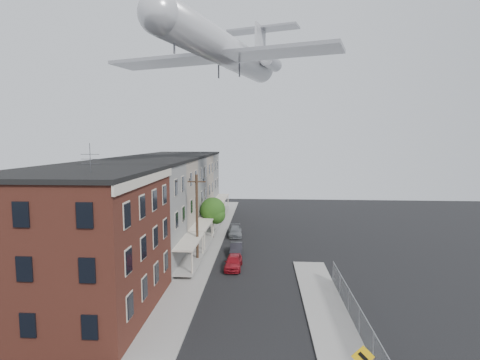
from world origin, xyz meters
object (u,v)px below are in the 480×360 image
object	(u,v)px
car_near	(233,262)
street_tree	(214,211)
utility_pole	(197,218)
airplane	(227,51)
car_mid	(236,249)
car_far	(235,231)

from	to	relation	value
car_near	street_tree	bearing A→B (deg)	107.99
utility_pole	car_near	distance (m)	5.54
car_near	airplane	distance (m)	21.72
airplane	car_near	bearing A→B (deg)	-79.43
car_mid	airplane	size ratio (longest dim) A/B	0.13
street_tree	car_mid	xyz separation A→B (m)	(3.29, -6.48, -2.84)
utility_pole	car_mid	bearing A→B (deg)	43.63
utility_pole	car_mid	distance (m)	6.44
car_mid	car_far	distance (m)	7.95
utility_pole	street_tree	bearing A→B (deg)	88.11
utility_pole	airplane	xyz separation A→B (m)	(2.65, 4.47, 16.97)
car_mid	airplane	distance (m)	21.08
car_mid	airplane	bearing A→B (deg)	131.59
car_mid	street_tree	bearing A→B (deg)	115.03
street_tree	car_far	distance (m)	4.11
car_near	car_mid	size ratio (longest dim) A/B	1.06
street_tree	airplane	bearing A→B (deg)	-66.95
utility_pole	street_tree	world-z (taller)	utility_pole
car_far	car_near	bearing A→B (deg)	-91.23
utility_pole	car_far	bearing A→B (deg)	75.64
utility_pole	car_far	distance (m)	12.42
car_near	car_far	bearing A→B (deg)	94.55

